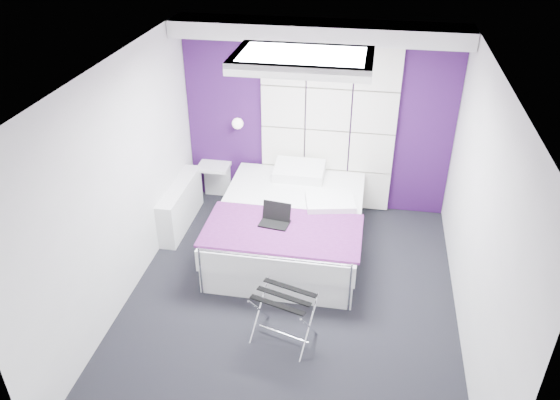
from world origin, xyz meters
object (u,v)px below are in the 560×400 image
(nightstand, at_px, (214,167))
(bed, at_px, (290,224))
(wall_lamp, at_px, (238,122))
(luggage_rack, at_px, (284,318))
(laptop, at_px, (275,218))
(radiator, at_px, (181,205))

(nightstand, bearing_deg, bed, -37.65)
(nightstand, bearing_deg, wall_lamp, 6.08)
(wall_lamp, xyz_separation_m, bed, (0.87, -1.00, -0.90))
(nightstand, xyz_separation_m, luggage_rack, (1.45, -2.59, -0.25))
(wall_lamp, xyz_separation_m, laptop, (0.76, -1.42, -0.55))
(wall_lamp, relative_size, radiator, 0.12)
(nightstand, height_order, luggage_rack, luggage_rack)
(laptop, bearing_deg, nightstand, 137.27)
(wall_lamp, xyz_separation_m, radiator, (-0.64, -0.76, -0.92))
(bed, distance_m, laptop, 0.56)
(radiator, height_order, bed, bed)
(luggage_rack, relative_size, laptop, 1.72)
(radiator, xyz_separation_m, bed, (1.51, -0.24, 0.02))
(laptop, bearing_deg, bed, 83.19)
(bed, xyz_separation_m, luggage_rack, (0.20, -1.62, -0.04))
(bed, bearing_deg, laptop, -104.58)
(radiator, xyz_separation_m, laptop, (1.40, -0.66, 0.37))
(laptop, bearing_deg, radiator, 162.50)
(wall_lamp, height_order, laptop, wall_lamp)
(radiator, distance_m, bed, 1.53)
(nightstand, relative_size, luggage_rack, 0.76)
(bed, height_order, laptop, laptop)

